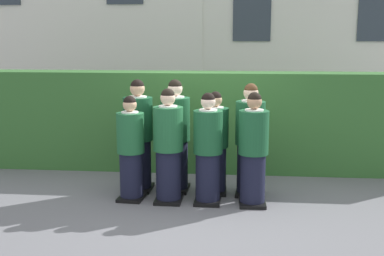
{
  "coord_description": "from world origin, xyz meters",
  "views": [
    {
      "loc": [
        0.67,
        -6.81,
        2.36
      ],
      "look_at": [
        0.0,
        0.25,
        1.05
      ],
      "focal_mm": 46.01,
      "sensor_mm": 36.0,
      "label": 1
    }
  ],
  "objects_px": {
    "student_rear_row_0": "(138,138)",
    "student_rear_row_1": "(175,138)",
    "student_front_row_3": "(253,152)",
    "student_rear_row_2": "(215,145)",
    "student_front_row_2": "(208,151)",
    "student_front_row_1": "(168,149)",
    "student_front_row_0": "(131,151)",
    "student_rear_row_3": "(250,142)"
  },
  "relations": [
    {
      "from": "student_front_row_3",
      "to": "student_rear_row_3",
      "type": "distance_m",
      "value": 0.48
    },
    {
      "from": "student_front_row_1",
      "to": "student_front_row_2",
      "type": "distance_m",
      "value": 0.57
    },
    {
      "from": "student_front_row_1",
      "to": "student_rear_row_3",
      "type": "xyz_separation_m",
      "value": [
        1.17,
        0.44,
        0.02
      ]
    },
    {
      "from": "student_front_row_2",
      "to": "student_rear_row_1",
      "type": "height_order",
      "value": "student_rear_row_1"
    },
    {
      "from": "student_front_row_3",
      "to": "student_front_row_0",
      "type": "bearing_deg",
      "value": 177.66
    },
    {
      "from": "student_front_row_0",
      "to": "student_front_row_3",
      "type": "bearing_deg",
      "value": -2.34
    },
    {
      "from": "student_front_row_3",
      "to": "student_rear_row_1",
      "type": "bearing_deg",
      "value": 154.36
    },
    {
      "from": "student_rear_row_2",
      "to": "student_front_row_0",
      "type": "bearing_deg",
      "value": -160.6
    },
    {
      "from": "student_front_row_0",
      "to": "student_front_row_3",
      "type": "xyz_separation_m",
      "value": [
        1.77,
        -0.07,
        0.04
      ]
    },
    {
      "from": "student_rear_row_3",
      "to": "student_rear_row_0",
      "type": "bearing_deg",
      "value": 177.86
    },
    {
      "from": "student_rear_row_2",
      "to": "student_front_row_1",
      "type": "bearing_deg",
      "value": -144.27
    },
    {
      "from": "student_rear_row_3",
      "to": "student_front_row_1",
      "type": "bearing_deg",
      "value": -159.37
    },
    {
      "from": "student_rear_row_0",
      "to": "student_rear_row_2",
      "type": "relative_size",
      "value": 1.11
    },
    {
      "from": "student_rear_row_1",
      "to": "student_rear_row_3",
      "type": "height_order",
      "value": "student_rear_row_1"
    },
    {
      "from": "student_rear_row_0",
      "to": "student_rear_row_3",
      "type": "bearing_deg",
      "value": -2.14
    },
    {
      "from": "student_front_row_1",
      "to": "student_rear_row_2",
      "type": "height_order",
      "value": "student_front_row_1"
    },
    {
      "from": "student_rear_row_0",
      "to": "student_rear_row_1",
      "type": "bearing_deg",
      "value": 2.85
    },
    {
      "from": "student_front_row_2",
      "to": "student_rear_row_1",
      "type": "bearing_deg",
      "value": 134.81
    },
    {
      "from": "student_front_row_0",
      "to": "student_rear_row_3",
      "type": "bearing_deg",
      "value": 13.02
    },
    {
      "from": "student_front_row_0",
      "to": "student_rear_row_1",
      "type": "xyz_separation_m",
      "value": [
        0.59,
        0.49,
        0.1
      ]
    },
    {
      "from": "student_front_row_1",
      "to": "student_rear_row_3",
      "type": "height_order",
      "value": "student_rear_row_3"
    },
    {
      "from": "student_front_row_0",
      "to": "student_rear_row_2",
      "type": "height_order",
      "value": "student_rear_row_2"
    },
    {
      "from": "student_rear_row_0",
      "to": "student_rear_row_2",
      "type": "bearing_deg",
      "value": -1.9
    },
    {
      "from": "student_front_row_0",
      "to": "student_rear_row_1",
      "type": "distance_m",
      "value": 0.78
    },
    {
      "from": "student_front_row_2",
      "to": "student_rear_row_0",
      "type": "relative_size",
      "value": 0.92
    },
    {
      "from": "student_front_row_3",
      "to": "student_rear_row_3",
      "type": "relative_size",
      "value": 0.95
    },
    {
      "from": "student_front_row_0",
      "to": "student_front_row_1",
      "type": "bearing_deg",
      "value": -4.22
    },
    {
      "from": "student_front_row_3",
      "to": "student_rear_row_2",
      "type": "height_order",
      "value": "student_front_row_3"
    },
    {
      "from": "student_front_row_2",
      "to": "student_rear_row_2",
      "type": "bearing_deg",
      "value": 80.62
    },
    {
      "from": "student_rear_row_3",
      "to": "student_front_row_3",
      "type": "bearing_deg",
      "value": -85.3
    },
    {
      "from": "student_rear_row_0",
      "to": "student_rear_row_2",
      "type": "distance_m",
      "value": 1.19
    },
    {
      "from": "student_rear_row_1",
      "to": "student_rear_row_2",
      "type": "xyz_separation_m",
      "value": [
        0.61,
        -0.07,
        -0.08
      ]
    },
    {
      "from": "student_rear_row_0",
      "to": "student_rear_row_1",
      "type": "distance_m",
      "value": 0.57
    },
    {
      "from": "student_rear_row_3",
      "to": "student_rear_row_1",
      "type": "bearing_deg",
      "value": 175.35
    },
    {
      "from": "student_front_row_1",
      "to": "student_rear_row_3",
      "type": "distance_m",
      "value": 1.25
    },
    {
      "from": "student_front_row_2",
      "to": "student_front_row_1",
      "type": "bearing_deg",
      "value": 179.44
    },
    {
      "from": "student_front_row_1",
      "to": "student_front_row_3",
      "type": "bearing_deg",
      "value": -1.47
    },
    {
      "from": "student_front_row_3",
      "to": "student_rear_row_0",
      "type": "distance_m",
      "value": 1.83
    },
    {
      "from": "student_rear_row_2",
      "to": "student_rear_row_3",
      "type": "relative_size",
      "value": 0.93
    },
    {
      "from": "student_front_row_1",
      "to": "student_rear_row_1",
      "type": "relative_size",
      "value": 0.95
    },
    {
      "from": "student_rear_row_0",
      "to": "student_front_row_0",
      "type": "bearing_deg",
      "value": -92.35
    },
    {
      "from": "student_front_row_0",
      "to": "student_rear_row_3",
      "type": "distance_m",
      "value": 1.78
    }
  ]
}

